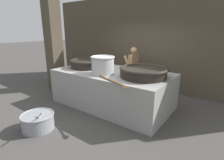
% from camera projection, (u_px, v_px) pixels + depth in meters
% --- Properties ---
extents(ground_plane, '(60.00, 60.00, 0.00)m').
position_uv_depth(ground_plane, '(112.00, 104.00, 5.25)').
color(ground_plane, '#474442').
extents(back_wall, '(8.94, 0.24, 3.39)m').
position_uv_depth(back_wall, '(146.00, 42.00, 6.46)').
color(back_wall, '#4C4233').
rests_on(back_wall, ground_plane).
extents(support_pillar, '(0.46, 0.46, 3.39)m').
position_uv_depth(support_pillar, '(54.00, 43.00, 6.28)').
color(support_pillar, '#4C4233').
rests_on(support_pillar, ground_plane).
extents(hearth_platform, '(3.33, 1.76, 1.00)m').
position_uv_depth(hearth_platform, '(112.00, 88.00, 5.11)').
color(hearth_platform, gray).
rests_on(hearth_platform, ground_plane).
extents(giant_wok_near, '(1.09, 1.09, 0.25)m').
position_uv_depth(giant_wok_near, '(87.00, 63.00, 5.51)').
color(giant_wok_near, black).
rests_on(giant_wok_near, hearth_platform).
extents(giant_wok_far, '(1.20, 1.20, 0.25)m').
position_uv_depth(giant_wok_far, '(143.00, 72.00, 4.35)').
color(giant_wok_far, black).
rests_on(giant_wok_far, hearth_platform).
extents(stock_pot, '(0.64, 0.64, 0.48)m').
position_uv_depth(stock_pot, '(103.00, 65.00, 4.64)').
color(stock_pot, '#B7B7BC').
rests_on(stock_pot, hearth_platform).
extents(stirring_paddle, '(1.29, 0.53, 0.04)m').
position_uv_depth(stirring_paddle, '(111.00, 80.00, 4.03)').
color(stirring_paddle, brown).
rests_on(stirring_paddle, hearth_platform).
extents(cook, '(0.37, 0.57, 1.59)m').
position_uv_depth(cook, '(133.00, 68.00, 6.05)').
color(cook, '#9E7551').
rests_on(cook, ground_plane).
extents(prep_bowl_vegetables, '(0.91, 0.72, 0.65)m').
position_uv_depth(prep_bowl_vegetables, '(38.00, 121.00, 3.88)').
color(prep_bowl_vegetables, gray).
rests_on(prep_bowl_vegetables, ground_plane).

